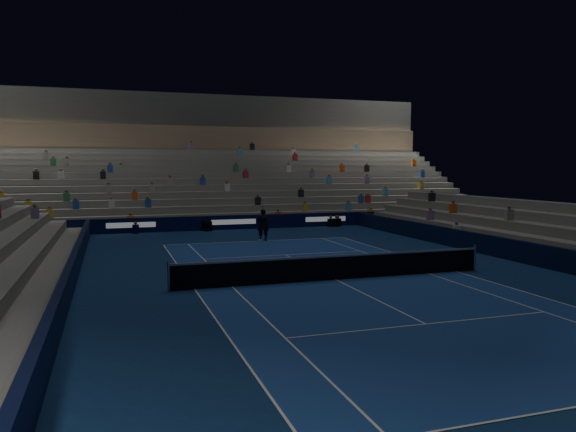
# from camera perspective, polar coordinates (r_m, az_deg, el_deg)

# --- Properties ---
(ground) EXTENTS (90.00, 90.00, 0.00)m
(ground) POSITION_cam_1_polar(r_m,az_deg,el_deg) (21.53, 4.99, -6.65)
(ground) COLOR #0D254F
(ground) RESTS_ON ground
(court_surface) EXTENTS (10.97, 23.77, 0.01)m
(court_surface) POSITION_cam_1_polar(r_m,az_deg,el_deg) (21.52, 4.99, -6.64)
(court_surface) COLOR navy
(court_surface) RESTS_ON ground
(sponsor_barrier_far) EXTENTS (44.00, 0.25, 1.00)m
(sponsor_barrier_far) POSITION_cam_1_polar(r_m,az_deg,el_deg) (38.97, -5.71, -0.66)
(sponsor_barrier_far) COLOR black
(sponsor_barrier_far) RESTS_ON ground
(sponsor_barrier_east) EXTENTS (0.25, 37.00, 1.00)m
(sponsor_barrier_east) POSITION_cam_1_polar(r_m,az_deg,el_deg) (26.72, 24.56, -3.71)
(sponsor_barrier_east) COLOR black
(sponsor_barrier_east) RESTS_ON ground
(sponsor_barrier_west) EXTENTS (0.25, 37.00, 1.00)m
(sponsor_barrier_west) POSITION_cam_1_polar(r_m,az_deg,el_deg) (19.82, -21.96, -6.55)
(sponsor_barrier_west) COLOR black
(sponsor_barrier_west) RESTS_ON ground
(grandstand_main) EXTENTS (44.00, 15.20, 11.20)m
(grandstand_main) POSITION_cam_1_polar(r_m,az_deg,el_deg) (48.02, -8.15, 3.82)
(grandstand_main) COLOR slate
(grandstand_main) RESTS_ON ground
(tennis_net) EXTENTS (12.90, 0.10, 1.10)m
(tennis_net) POSITION_cam_1_polar(r_m,az_deg,el_deg) (21.43, 5.00, -5.33)
(tennis_net) COLOR #B2B2B7
(tennis_net) RESTS_ON ground
(tennis_player) EXTENTS (0.81, 0.66, 1.93)m
(tennis_player) POSITION_cam_1_polar(r_m,az_deg,el_deg) (32.59, -2.63, -0.94)
(tennis_player) COLOR black
(tennis_player) RESTS_ON ground
(broadcast_camera) EXTENTS (0.65, 1.03, 0.65)m
(broadcast_camera) POSITION_cam_1_polar(r_m,az_deg,el_deg) (38.20, -8.44, -1.06)
(broadcast_camera) COLOR black
(broadcast_camera) RESTS_ON ground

